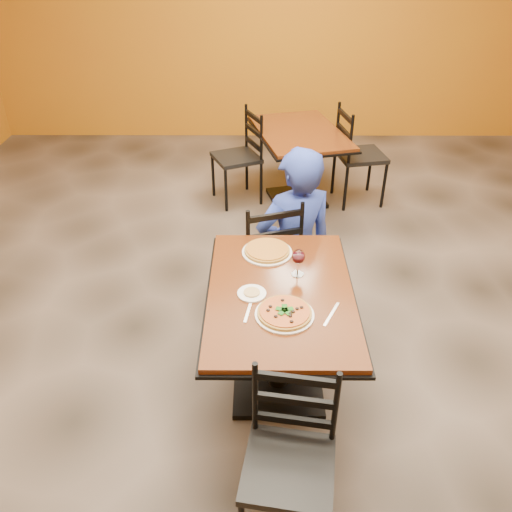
{
  "coord_description": "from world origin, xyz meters",
  "views": [
    {
      "loc": [
        -0.13,
        -2.78,
        2.48
      ],
      "look_at": [
        -0.14,
        -0.3,
        0.85
      ],
      "focal_mm": 36.14,
      "sensor_mm": 36.0,
      "label": 1
    }
  ],
  "objects_px": {
    "plate_far": "(267,252)",
    "side_plate": "(252,293)",
    "chair_main_near": "(289,469)",
    "plate_main": "(284,315)",
    "table_main": "(280,318)",
    "table_second": "(299,150)",
    "pizza_main": "(285,312)",
    "wine_glass": "(298,262)",
    "chair_main_far": "(266,252)",
    "pizza_far": "(267,250)",
    "chair_second_left": "(236,158)",
    "chair_second_right": "(361,156)",
    "diner": "(295,227)"
  },
  "relations": [
    {
      "from": "pizza_main",
      "to": "wine_glass",
      "type": "bearing_deg",
      "value": 76.15
    },
    {
      "from": "chair_main_near",
      "to": "pizza_main",
      "type": "xyz_separation_m",
      "value": [
        0.0,
        0.69,
        0.33
      ]
    },
    {
      "from": "diner",
      "to": "wine_glass",
      "type": "bearing_deg",
      "value": 67.28
    },
    {
      "from": "chair_main_far",
      "to": "plate_far",
      "type": "xyz_separation_m",
      "value": [
        0.0,
        -0.46,
        0.29
      ]
    },
    {
      "from": "chair_main_far",
      "to": "wine_glass",
      "type": "bearing_deg",
      "value": 86.16
    },
    {
      "from": "chair_main_near",
      "to": "plate_main",
      "type": "distance_m",
      "value": 0.75
    },
    {
      "from": "wine_glass",
      "to": "chair_second_right",
      "type": "bearing_deg",
      "value": 71.75
    },
    {
      "from": "plate_main",
      "to": "plate_far",
      "type": "height_order",
      "value": "same"
    },
    {
      "from": "pizza_main",
      "to": "plate_far",
      "type": "relative_size",
      "value": 0.92
    },
    {
      "from": "chair_second_right",
      "to": "pizza_main",
      "type": "distance_m",
      "value": 2.94
    },
    {
      "from": "plate_main",
      "to": "pizza_far",
      "type": "relative_size",
      "value": 1.11
    },
    {
      "from": "chair_main_near",
      "to": "plate_main",
      "type": "bearing_deg",
      "value": 99.01
    },
    {
      "from": "pizza_main",
      "to": "side_plate",
      "type": "distance_m",
      "value": 0.25
    },
    {
      "from": "table_second",
      "to": "pizza_far",
      "type": "relative_size",
      "value": 4.78
    },
    {
      "from": "wine_glass",
      "to": "side_plate",
      "type": "bearing_deg",
      "value": -144.32
    },
    {
      "from": "side_plate",
      "to": "chair_second_right",
      "type": "bearing_deg",
      "value": 67.87
    },
    {
      "from": "chair_second_right",
      "to": "plate_far",
      "type": "xyz_separation_m",
      "value": [
        -0.97,
        -2.19,
        0.26
      ]
    },
    {
      "from": "chair_main_far",
      "to": "pizza_main",
      "type": "distance_m",
      "value": 1.11
    },
    {
      "from": "chair_second_left",
      "to": "chair_second_right",
      "type": "relative_size",
      "value": 0.95
    },
    {
      "from": "chair_second_right",
      "to": "pizza_far",
      "type": "relative_size",
      "value": 3.5
    },
    {
      "from": "chair_main_near",
      "to": "chair_main_far",
      "type": "distance_m",
      "value": 1.75
    },
    {
      "from": "table_main",
      "to": "chair_main_near",
      "type": "relative_size",
      "value": 1.39
    },
    {
      "from": "chair_second_right",
      "to": "wine_glass",
      "type": "distance_m",
      "value": 2.57
    },
    {
      "from": "diner",
      "to": "side_plate",
      "type": "relative_size",
      "value": 7.59
    },
    {
      "from": "pizza_main",
      "to": "plate_main",
      "type": "bearing_deg",
      "value": 0.0
    },
    {
      "from": "side_plate",
      "to": "plate_far",
      "type": "bearing_deg",
      "value": 77.87
    },
    {
      "from": "plate_far",
      "to": "pizza_far",
      "type": "relative_size",
      "value": 1.11
    },
    {
      "from": "table_main",
      "to": "side_plate",
      "type": "xyz_separation_m",
      "value": [
        -0.16,
        -0.03,
        0.2
      ]
    },
    {
      "from": "table_main",
      "to": "plate_main",
      "type": "bearing_deg",
      "value": -86.77
    },
    {
      "from": "chair_second_left",
      "to": "plate_main",
      "type": "distance_m",
      "value": 2.83
    },
    {
      "from": "table_main",
      "to": "pizza_far",
      "type": "distance_m",
      "value": 0.45
    },
    {
      "from": "table_main",
      "to": "chair_second_left",
      "type": "height_order",
      "value": "chair_second_left"
    },
    {
      "from": "chair_main_far",
      "to": "pizza_main",
      "type": "height_order",
      "value": "chair_main_far"
    },
    {
      "from": "pizza_far",
      "to": "diner",
      "type": "bearing_deg",
      "value": 69.27
    },
    {
      "from": "pizza_far",
      "to": "chair_main_far",
      "type": "bearing_deg",
      "value": 90.05
    },
    {
      "from": "chair_second_right",
      "to": "plate_far",
      "type": "bearing_deg",
      "value": 145.69
    },
    {
      "from": "table_second",
      "to": "table_main",
      "type": "bearing_deg",
      "value": -96.14
    },
    {
      "from": "table_main",
      "to": "chair_second_left",
      "type": "distance_m",
      "value": 2.6
    },
    {
      "from": "plate_far",
      "to": "side_plate",
      "type": "height_order",
      "value": "same"
    },
    {
      "from": "table_main",
      "to": "pizza_main",
      "type": "xyz_separation_m",
      "value": [
        0.01,
        -0.21,
        0.21
      ]
    },
    {
      "from": "chair_second_left",
      "to": "plate_far",
      "type": "relative_size",
      "value": 3.01
    },
    {
      "from": "side_plate",
      "to": "chair_main_far",
      "type": "bearing_deg",
      "value": 84.2
    },
    {
      "from": "chair_main_near",
      "to": "table_second",
      "type": "bearing_deg",
      "value": 94.71
    },
    {
      "from": "table_second",
      "to": "plate_far",
      "type": "relative_size",
      "value": 4.32
    },
    {
      "from": "chair_main_near",
      "to": "side_plate",
      "type": "relative_size",
      "value": 5.52
    },
    {
      "from": "table_second",
      "to": "chair_main_near",
      "type": "bearing_deg",
      "value": -94.39
    },
    {
      "from": "table_main",
      "to": "chair_main_far",
      "type": "relative_size",
      "value": 1.33
    },
    {
      "from": "table_main",
      "to": "side_plate",
      "type": "height_order",
      "value": "side_plate"
    },
    {
      "from": "wine_glass",
      "to": "chair_main_far",
      "type": "bearing_deg",
      "value": 104.1
    },
    {
      "from": "pizza_main",
      "to": "chair_main_near",
      "type": "bearing_deg",
      "value": -90.09
    }
  ]
}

